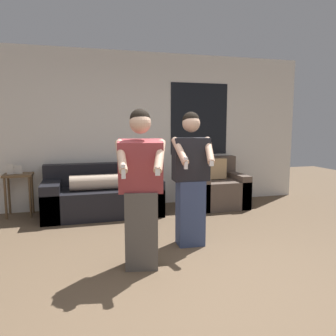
{
  "coord_description": "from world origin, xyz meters",
  "views": [
    {
      "loc": [
        -0.97,
        -2.57,
        1.45
      ],
      "look_at": [
        -0.03,
        0.82,
        0.98
      ],
      "focal_mm": 35.0,
      "sensor_mm": 36.0,
      "label": 1
    }
  ],
  "objects_px": {
    "couch": "(103,196)",
    "person_left": "(141,190)",
    "armchair": "(216,188)",
    "side_table": "(18,182)",
    "person_right": "(191,179)"
  },
  "relations": [
    {
      "from": "couch",
      "to": "person_left",
      "type": "height_order",
      "value": "person_left"
    },
    {
      "from": "person_left",
      "to": "armchair",
      "type": "bearing_deg",
      "value": 50.67
    },
    {
      "from": "couch",
      "to": "armchair",
      "type": "distance_m",
      "value": 1.99
    },
    {
      "from": "side_table",
      "to": "person_left",
      "type": "xyz_separation_m",
      "value": [
        1.51,
        -2.39,
        0.25
      ]
    },
    {
      "from": "couch",
      "to": "armchair",
      "type": "bearing_deg",
      "value": 0.25
    },
    {
      "from": "couch",
      "to": "person_left",
      "type": "bearing_deg",
      "value": -84.2
    },
    {
      "from": "couch",
      "to": "armchair",
      "type": "relative_size",
      "value": 1.97
    },
    {
      "from": "armchair",
      "to": "person_right",
      "type": "relative_size",
      "value": 0.59
    },
    {
      "from": "armchair",
      "to": "side_table",
      "type": "xyz_separation_m",
      "value": [
        -3.28,
        0.23,
        0.23
      ]
    },
    {
      "from": "couch",
      "to": "person_left",
      "type": "relative_size",
      "value": 1.15
    },
    {
      "from": "person_left",
      "to": "person_right",
      "type": "bearing_deg",
      "value": 34.74
    },
    {
      "from": "couch",
      "to": "side_table",
      "type": "distance_m",
      "value": 1.33
    },
    {
      "from": "person_left",
      "to": "person_right",
      "type": "height_order",
      "value": "person_left"
    },
    {
      "from": "side_table",
      "to": "person_right",
      "type": "relative_size",
      "value": 0.52
    },
    {
      "from": "couch",
      "to": "side_table",
      "type": "xyz_separation_m",
      "value": [
        -1.29,
        0.24,
        0.25
      ]
    }
  ]
}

